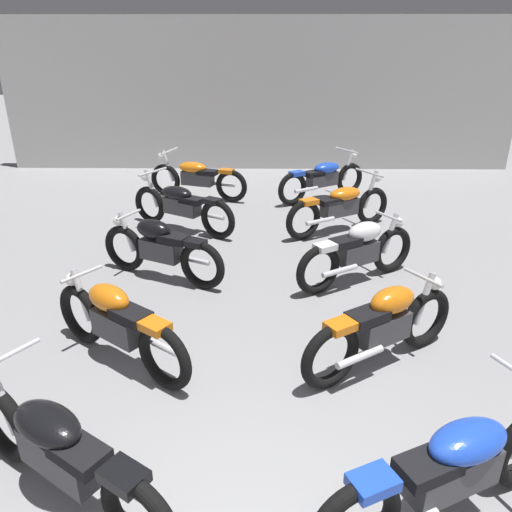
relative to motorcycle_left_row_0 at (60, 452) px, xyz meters
name	(u,v)px	position (x,y,z in m)	size (l,w,h in m)	color
back_wall	(260,95)	(1.30, 10.18, 1.35)	(12.64, 0.24, 3.60)	#BCBAB7
motorcycle_left_row_0	(60,452)	(0.00, 0.00, 0.00)	(1.88, 1.28, 0.97)	black
motorcycle_left_row_1	(118,323)	(-0.06, 1.67, 0.01)	(1.65, 1.26, 0.88)	black
motorcycle_left_row_2	(161,248)	(0.00, 3.61, 0.01)	(1.82, 0.96, 0.88)	black
motorcycle_left_row_3	(181,205)	(-0.02, 5.53, 0.00)	(1.92, 1.22, 0.97)	black
motorcycle_left_row_4	(197,177)	(0.02, 7.41, 0.00)	(2.10, 0.91, 0.97)	black
motorcycle_right_row_0	(453,469)	(2.64, -0.11, 0.00)	(2.01, 1.09, 0.97)	black
motorcycle_right_row_1	(383,325)	(2.57, 1.66, 0.01)	(1.72, 1.16, 0.88)	black
motorcycle_right_row_2	(358,251)	(2.66, 3.55, 0.01)	(1.74, 1.12, 0.88)	black
motorcycle_right_row_3	(340,206)	(2.70, 5.51, 0.00)	(1.91, 1.22, 0.97)	black
motorcycle_right_row_4	(323,178)	(2.61, 7.39, 0.00)	(1.89, 1.26, 0.97)	black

